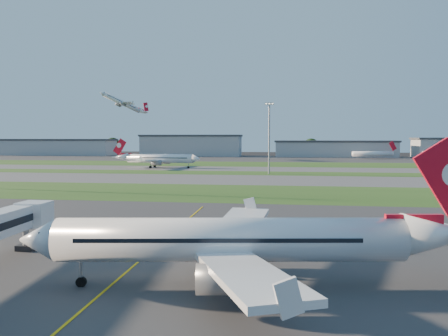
% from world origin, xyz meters
% --- Properties ---
extents(ground, '(700.00, 700.00, 0.00)m').
position_xyz_m(ground, '(0.00, 0.00, 0.00)').
color(ground, black).
rests_on(ground, ground).
extents(apron_near, '(300.00, 70.00, 0.01)m').
position_xyz_m(apron_near, '(0.00, 0.00, 0.01)').
color(apron_near, '#333335').
rests_on(apron_near, ground).
extents(grass_strip_a, '(300.00, 34.00, 0.01)m').
position_xyz_m(grass_strip_a, '(0.00, 52.00, 0.01)').
color(grass_strip_a, '#234818').
rests_on(grass_strip_a, ground).
extents(taxiway_a, '(300.00, 32.00, 0.01)m').
position_xyz_m(taxiway_a, '(0.00, 85.00, 0.01)').
color(taxiway_a, '#515154').
rests_on(taxiway_a, ground).
extents(grass_strip_b, '(300.00, 18.00, 0.01)m').
position_xyz_m(grass_strip_b, '(0.00, 110.00, 0.01)').
color(grass_strip_b, '#234818').
rests_on(grass_strip_b, ground).
extents(taxiway_b, '(300.00, 26.00, 0.01)m').
position_xyz_m(taxiway_b, '(0.00, 132.00, 0.01)').
color(taxiway_b, '#515154').
rests_on(taxiway_b, ground).
extents(grass_strip_c, '(300.00, 40.00, 0.01)m').
position_xyz_m(grass_strip_c, '(0.00, 165.00, 0.01)').
color(grass_strip_c, '#234818').
rests_on(grass_strip_c, ground).
extents(apron_far, '(400.00, 80.00, 0.01)m').
position_xyz_m(apron_far, '(0.00, 225.00, 0.01)').
color(apron_far, '#333335').
rests_on(apron_far, ground).
extents(yellow_line, '(0.25, 60.00, 0.02)m').
position_xyz_m(yellow_line, '(5.00, 0.00, 0.00)').
color(yellow_line, gold).
rests_on(yellow_line, ground).
extents(airliner_parked, '(37.63, 31.72, 11.78)m').
position_xyz_m(airliner_parked, '(15.88, -13.40, 4.14)').
color(airliner_parked, white).
rests_on(airliner_parked, ground).
extents(airliner_taxiing, '(36.84, 31.17, 11.49)m').
position_xyz_m(airliner_taxiing, '(-33.47, 133.29, 4.03)').
color(airliner_taxiing, white).
rests_on(airliner_taxiing, ground).
extents(airliner_departing, '(24.25, 21.31, 9.48)m').
position_xyz_m(airliner_departing, '(-79.78, 212.43, 34.88)').
color(airliner_departing, white).
extents(mini_jet_near, '(28.11, 9.61, 9.48)m').
position_xyz_m(mini_jet_near, '(75.24, 228.64, 3.28)').
color(mini_jet_near, white).
rests_on(mini_jet_near, ground).
extents(mini_jet_far, '(25.07, 16.81, 9.48)m').
position_xyz_m(mini_jet_far, '(118.43, 231.11, 3.28)').
color(mini_jet_far, white).
rests_on(mini_jet_far, ground).
extents(light_mast_centre, '(3.20, 0.70, 25.80)m').
position_xyz_m(light_mast_centre, '(15.00, 108.00, 14.81)').
color(light_mast_centre, gray).
rests_on(light_mast_centre, ground).
extents(hangar_far_west, '(91.80, 23.00, 12.20)m').
position_xyz_m(hangar_far_west, '(-150.00, 255.00, 6.14)').
color(hangar_far_west, '#919498').
rests_on(hangar_far_west, ground).
extents(hangar_west, '(71.40, 23.00, 15.20)m').
position_xyz_m(hangar_west, '(-45.00, 255.00, 7.64)').
color(hangar_west, '#919498').
rests_on(hangar_west, ground).
extents(hangar_east, '(81.60, 23.00, 11.20)m').
position_xyz_m(hangar_east, '(55.00, 255.00, 5.64)').
color(hangar_east, '#919498').
rests_on(hangar_east, ground).
extents(tree_far_west, '(11.00, 11.00, 12.00)m').
position_xyz_m(tree_far_west, '(-190.00, 268.00, 6.49)').
color(tree_far_west, black).
rests_on(tree_far_west, ground).
extents(tree_west, '(12.10, 12.10, 13.20)m').
position_xyz_m(tree_west, '(-110.00, 270.00, 7.14)').
color(tree_west, black).
rests_on(tree_west, ground).
extents(tree_mid_west, '(9.90, 9.90, 10.80)m').
position_xyz_m(tree_mid_west, '(-20.00, 266.00, 5.84)').
color(tree_mid_west, black).
rests_on(tree_mid_west, ground).
extents(tree_mid_east, '(11.55, 11.55, 12.60)m').
position_xyz_m(tree_mid_east, '(40.00, 269.00, 6.81)').
color(tree_mid_east, black).
rests_on(tree_mid_east, ground).
extents(tree_east, '(10.45, 10.45, 11.40)m').
position_xyz_m(tree_east, '(115.00, 267.00, 6.16)').
color(tree_east, black).
rests_on(tree_east, ground).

